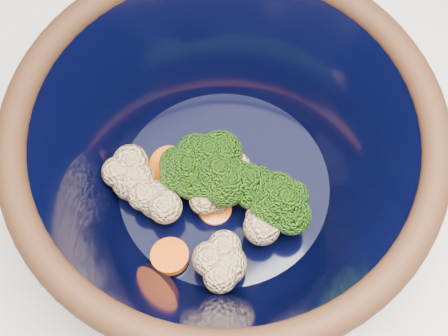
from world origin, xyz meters
TOP-DOWN VIEW (x-y plane):
  - counter at (0.00, 0.00)m, footprint 1.20×1.20m
  - mixing_bowl at (-0.08, 0.07)m, footprint 0.38×0.38m
  - vegetable_pile at (-0.08, 0.06)m, footprint 0.12×0.13m

SIDE VIEW (x-z plane):
  - counter at x=0.00m, z-range 0.00..0.90m
  - vegetable_pile at x=-0.08m, z-range 0.93..0.98m
  - mixing_bowl at x=-0.08m, z-range 0.91..1.04m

